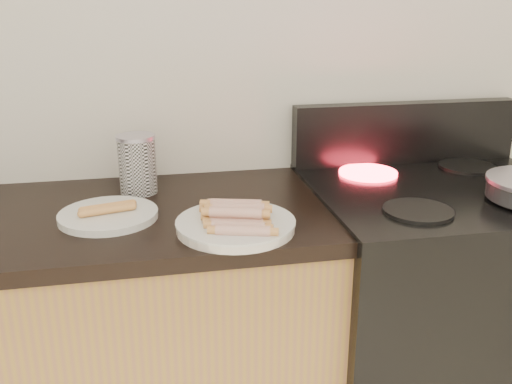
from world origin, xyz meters
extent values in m
cube|color=silver|center=(0.00, 2.00, 1.30)|extent=(4.00, 0.04, 2.60)
cube|color=black|center=(0.78, 1.68, 0.45)|extent=(0.76, 0.65, 0.90)
cube|color=black|center=(0.78, 1.68, 0.91)|extent=(0.76, 0.65, 0.01)
cube|color=black|center=(0.78, 1.96, 1.01)|extent=(0.76, 0.06, 0.20)
cylinder|color=black|center=(0.61, 1.51, 0.92)|extent=(0.18, 0.18, 0.01)
cylinder|color=#FF1E2D|center=(0.61, 1.84, 0.92)|extent=(0.18, 0.18, 0.01)
cylinder|color=black|center=(0.95, 1.84, 0.92)|extent=(0.18, 0.18, 0.01)
cylinder|color=silver|center=(0.14, 1.51, 0.91)|extent=(0.30, 0.30, 0.02)
cylinder|color=white|center=(-0.17, 1.65, 0.91)|extent=(0.25, 0.25, 0.02)
cylinder|color=maroon|center=(0.14, 1.42, 0.93)|extent=(0.13, 0.07, 0.03)
cylinder|color=maroon|center=(0.14, 1.45, 0.93)|extent=(0.13, 0.07, 0.03)
cylinder|color=maroon|center=(0.14, 1.48, 0.93)|extent=(0.13, 0.07, 0.03)
cylinder|color=maroon|center=(0.14, 1.51, 0.93)|extent=(0.13, 0.07, 0.03)
cylinder|color=maroon|center=(0.14, 1.54, 0.93)|extent=(0.13, 0.07, 0.03)
cylinder|color=maroon|center=(0.14, 1.57, 0.93)|extent=(0.13, 0.07, 0.03)
cylinder|color=maroon|center=(0.14, 1.60, 0.93)|extent=(0.13, 0.07, 0.03)
cylinder|color=maroon|center=(0.14, 1.48, 0.96)|extent=(0.13, 0.07, 0.03)
cylinder|color=maroon|center=(0.14, 1.51, 0.96)|extent=(0.13, 0.07, 0.03)
cylinder|color=maroon|center=(0.14, 1.54, 0.96)|extent=(0.13, 0.07, 0.03)
cylinder|color=#B96E4C|center=(-0.17, 1.63, 0.93)|extent=(0.13, 0.05, 0.02)
cylinder|color=#B96E4C|center=(-0.17, 1.66, 0.93)|extent=(0.13, 0.05, 0.02)
cylinder|color=white|center=(-0.09, 1.84, 0.98)|extent=(0.11, 0.11, 0.16)
cylinder|color=silver|center=(-0.09, 1.84, 1.06)|extent=(0.11, 0.11, 0.01)
camera|label=1|loc=(-0.06, 0.25, 1.44)|focal=40.00mm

